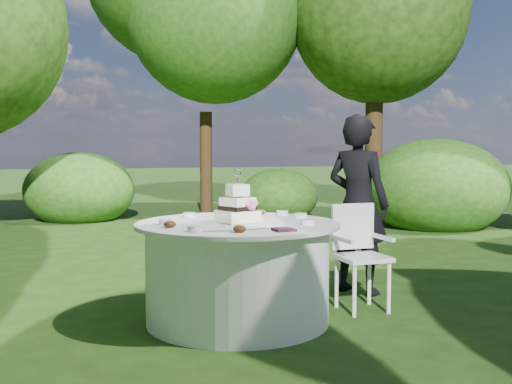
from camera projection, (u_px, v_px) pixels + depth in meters
ground at (238, 321)px, 4.63m from camera, size 80.00×80.00×0.00m
napkins at (284, 230)px, 4.09m from camera, size 0.14×0.14×0.02m
feather_plume at (235, 229)px, 4.13m from camera, size 0.48×0.07×0.01m
guest at (358, 204)px, 5.51m from camera, size 0.66×0.72×1.65m
table at (238, 272)px, 4.60m from camera, size 1.56×1.56×0.77m
cake at (238, 208)px, 4.56m from camera, size 0.32×0.32×0.41m
chair at (358, 247)px, 4.97m from camera, size 0.40×0.39×0.87m
votives at (242, 219)px, 4.63m from camera, size 1.22×0.96×0.04m
petal_cups at (226, 221)px, 4.47m from camera, size 1.00×1.10×0.05m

